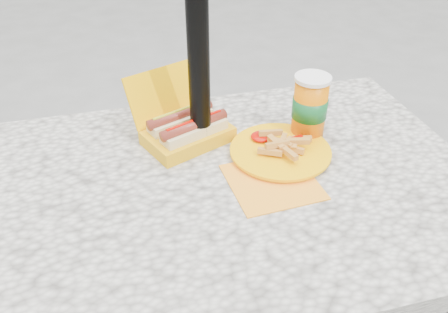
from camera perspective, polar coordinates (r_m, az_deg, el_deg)
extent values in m
cube|color=beige|center=(1.08, -0.83, -4.23)|extent=(1.20, 0.80, 0.05)
cylinder|color=black|center=(1.56, -22.07, -10.82)|extent=(0.07, 0.07, 0.70)
cylinder|color=black|center=(1.68, 13.48, -4.96)|extent=(0.07, 0.07, 0.70)
cylinder|color=black|center=(1.03, -3.30, 17.81)|extent=(0.05, 0.05, 2.20)
cube|color=#FFB100|center=(1.19, -4.36, 2.49)|extent=(0.24, 0.20, 0.04)
cube|color=#FFB100|center=(1.22, -6.99, 7.53)|extent=(0.21, 0.13, 0.13)
cube|color=#D5BA8C|center=(1.15, -3.55, 2.72)|extent=(0.18, 0.11, 0.04)
cylinder|color=maroon|center=(1.14, -3.60, 3.81)|extent=(0.18, 0.09, 0.03)
cylinder|color=#B70900|center=(1.13, -3.62, 4.34)|extent=(0.15, 0.07, 0.01)
cube|color=#D5BA8C|center=(1.20, -5.22, 3.97)|extent=(0.18, 0.11, 0.04)
cylinder|color=maroon|center=(1.19, -5.28, 5.04)|extent=(0.18, 0.09, 0.03)
cylinder|color=#B1AC16|center=(1.18, -5.32, 5.56)|extent=(0.15, 0.07, 0.01)
cube|color=orange|center=(1.07, 5.83, -3.03)|extent=(0.20, 0.20, 0.00)
cylinder|color=#FFB100|center=(1.15, 6.78, 0.59)|extent=(0.23, 0.23, 0.01)
cylinder|color=#FFB100|center=(1.15, 6.80, 0.76)|extent=(0.24, 0.24, 0.01)
cube|color=orange|center=(1.17, 5.65, 2.86)|extent=(0.06, 0.02, 0.01)
cube|color=orange|center=(1.14, 7.05, 1.83)|extent=(0.04, 0.06, 0.01)
cube|color=orange|center=(1.16, 5.53, 1.88)|extent=(0.03, 0.06, 0.01)
cube|color=orange|center=(1.14, 6.53, 1.48)|extent=(0.06, 0.03, 0.01)
cube|color=orange|center=(1.13, 7.26, 1.23)|extent=(0.06, 0.04, 0.02)
cube|color=orange|center=(1.16, 6.96, 1.79)|extent=(0.06, 0.03, 0.02)
cube|color=orange|center=(1.11, 5.56, 0.57)|extent=(0.06, 0.04, 0.01)
cube|color=orange|center=(1.13, 6.28, 1.68)|extent=(0.03, 0.06, 0.02)
cube|color=orange|center=(1.13, 8.19, 0.91)|extent=(0.05, 0.05, 0.01)
cube|color=orange|center=(1.14, 8.85, 1.84)|extent=(0.06, 0.03, 0.01)
cube|color=orange|center=(1.14, 6.86, 1.67)|extent=(0.05, 0.05, 0.01)
cube|color=orange|center=(1.15, 8.14, 1.48)|extent=(0.05, 0.05, 0.01)
cube|color=orange|center=(1.10, 7.76, 0.49)|extent=(0.03, 0.06, 0.01)
cube|color=orange|center=(1.14, 7.28, 1.37)|extent=(0.06, 0.04, 0.01)
cube|color=orange|center=(1.12, 6.44, 1.43)|extent=(0.06, 0.02, 0.02)
cube|color=orange|center=(1.17, 9.11, 2.08)|extent=(0.06, 0.03, 0.01)
ellipsoid|color=#B70900|center=(1.18, 4.47, 2.41)|extent=(0.05, 0.05, 0.02)
cube|color=#AF0700|center=(1.15, 7.31, 1.86)|extent=(0.10, 0.03, 0.00)
cylinder|color=orange|center=(1.20, 10.25, 5.64)|extent=(0.08, 0.08, 0.16)
cylinder|color=#0F5624|center=(1.19, 10.27, 5.84)|extent=(0.09, 0.09, 0.05)
cylinder|color=white|center=(1.16, 10.67, 9.23)|extent=(0.09, 0.09, 0.01)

